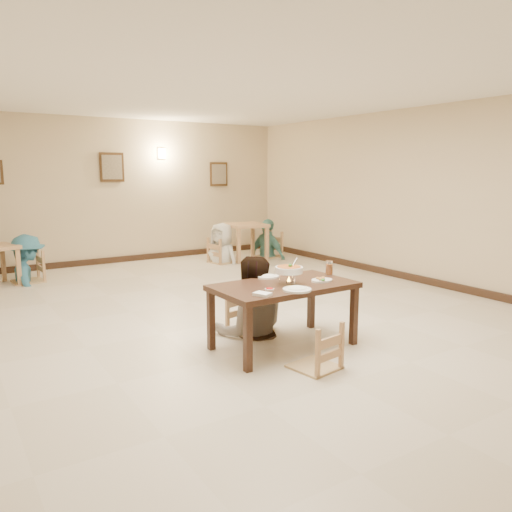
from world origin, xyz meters
TOP-DOWN VIEW (x-y plane):
  - floor at (0.00, 0.00)m, footprint 10.00×10.00m
  - ceiling at (0.00, 0.00)m, footprint 10.00×10.00m
  - wall_back at (0.00, 5.00)m, footprint 10.00×0.00m
  - wall_right at (4.00, 0.00)m, footprint 0.00×10.00m
  - baseboard_back at (0.00, 4.97)m, footprint 8.00×0.06m
  - baseboard_right at (3.97, 0.00)m, footprint 0.06×10.00m
  - picture_b at (0.10, 4.96)m, footprint 0.50×0.04m
  - picture_c at (2.60, 4.96)m, footprint 0.45×0.04m
  - wall_sconce at (1.20, 4.96)m, footprint 0.16×0.05m
  - main_table at (0.07, -1.14)m, footprint 1.54×0.88m
  - chair_far at (0.05, -0.49)m, footprint 0.44×0.44m
  - chair_near at (-0.02, -1.80)m, footprint 0.42×0.42m
  - main_diner at (0.03, -0.54)m, footprint 1.11×1.00m
  - curry_warmer at (0.11, -1.19)m, footprint 0.33×0.30m
  - rice_plate_far at (0.11, -0.80)m, footprint 0.26×0.26m
  - rice_plate_near at (-0.00, -1.48)m, footprint 0.29×0.29m
  - fried_plate at (0.50, -1.28)m, footprint 0.25×0.25m
  - chili_dish at (-0.22, -1.31)m, footprint 0.10×0.10m
  - napkin_cutlery at (-0.41, -1.45)m, footprint 0.20×0.26m
  - drink_glass at (0.81, -1.04)m, footprint 0.08×0.08m
  - bg_table_right at (2.60, 3.76)m, footprint 0.87×0.87m
  - bg_chair_lr at (-1.78, 3.93)m, footprint 0.49×0.49m
  - bg_chair_rl at (2.00, 3.75)m, footprint 0.47×0.47m
  - bg_chair_rr at (3.20, 3.79)m, footprint 0.51×0.51m
  - bg_diner_b at (-1.78, 3.93)m, footprint 0.63×1.09m
  - bg_diner_c at (2.00, 3.75)m, footprint 0.79×0.96m
  - bg_diner_d at (3.20, 3.79)m, footprint 0.61×1.07m

SIDE VIEW (x-z plane):
  - floor at x=0.00m, z-range 0.00..0.00m
  - baseboard_back at x=0.00m, z-range 0.00..0.12m
  - baseboard_right at x=3.97m, z-range 0.00..0.12m
  - chair_near at x=-0.02m, z-range 0.00..0.90m
  - chair_far at x=0.05m, z-range 0.00..0.93m
  - bg_chair_rl at x=2.00m, z-range 0.00..1.01m
  - bg_chair_lr at x=-1.78m, z-range 0.00..1.04m
  - bg_chair_rr at x=3.20m, z-range 0.00..1.08m
  - main_table at x=0.07m, z-range 0.28..0.99m
  - bg_table_right at x=2.60m, z-range 0.26..1.05m
  - chili_dish at x=-0.22m, z-range 0.72..0.74m
  - rice_plate_far at x=0.11m, z-range 0.70..0.76m
  - rice_plate_near at x=0.00m, z-range 0.70..0.76m
  - napkin_cutlery at x=-0.41m, z-range 0.72..0.75m
  - fried_plate at x=0.50m, z-range 0.71..0.76m
  - drink_glass at x=0.81m, z-range 0.71..0.87m
  - bg_diner_b at x=-1.78m, z-range 0.00..1.68m
  - bg_diner_c at x=2.00m, z-range 0.00..1.69m
  - bg_diner_d at x=3.20m, z-range 0.00..1.73m
  - curry_warmer at x=0.11m, z-range 0.74..1.01m
  - main_diner at x=0.03m, z-range 0.00..1.88m
  - wall_back at x=0.00m, z-range -3.50..6.50m
  - wall_right at x=4.00m, z-range -3.50..6.50m
  - picture_c at x=2.60m, z-range 1.57..2.12m
  - picture_b at x=0.10m, z-range 1.70..2.30m
  - wall_sconce at x=1.20m, z-range 2.19..2.41m
  - ceiling at x=0.00m, z-range 3.00..3.00m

